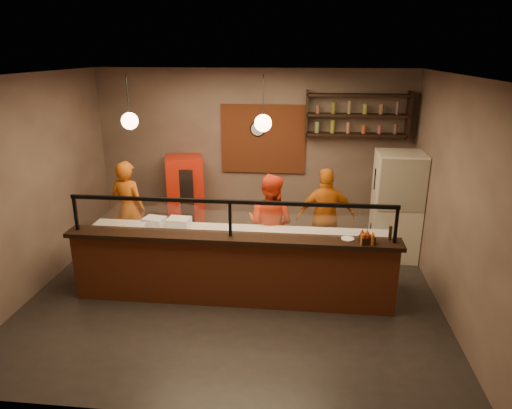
# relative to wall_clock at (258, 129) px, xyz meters

# --- Properties ---
(floor) EXTENTS (6.00, 6.00, 0.00)m
(floor) POSITION_rel_wall_clock_xyz_m (-0.10, -2.46, -2.10)
(floor) COLOR black
(floor) RESTS_ON ground
(ceiling) EXTENTS (6.00, 6.00, 0.00)m
(ceiling) POSITION_rel_wall_clock_xyz_m (-0.10, -2.46, 1.10)
(ceiling) COLOR #3A332D
(ceiling) RESTS_ON wall_back
(wall_back) EXTENTS (6.00, 0.00, 6.00)m
(wall_back) POSITION_rel_wall_clock_xyz_m (-0.10, 0.04, -0.50)
(wall_back) COLOR #7D695B
(wall_back) RESTS_ON floor
(wall_left) EXTENTS (0.00, 5.00, 5.00)m
(wall_left) POSITION_rel_wall_clock_xyz_m (-3.10, -2.46, -0.50)
(wall_left) COLOR #7D695B
(wall_left) RESTS_ON floor
(wall_right) EXTENTS (0.00, 5.00, 5.00)m
(wall_right) POSITION_rel_wall_clock_xyz_m (2.90, -2.46, -0.50)
(wall_right) COLOR #7D695B
(wall_right) RESTS_ON floor
(wall_front) EXTENTS (6.00, 0.00, 6.00)m
(wall_front) POSITION_rel_wall_clock_xyz_m (-0.10, -4.96, -0.50)
(wall_front) COLOR #7D695B
(wall_front) RESTS_ON floor
(brick_patch) EXTENTS (1.60, 0.04, 1.30)m
(brick_patch) POSITION_rel_wall_clock_xyz_m (0.10, 0.01, -0.20)
(brick_patch) COLOR #944220
(brick_patch) RESTS_ON wall_back
(service_counter) EXTENTS (4.60, 0.25, 1.00)m
(service_counter) POSITION_rel_wall_clock_xyz_m (-0.10, -2.76, -1.60)
(service_counter) COLOR #944220
(service_counter) RESTS_ON floor
(counter_ledge) EXTENTS (4.70, 0.37, 0.06)m
(counter_ledge) POSITION_rel_wall_clock_xyz_m (-0.10, -2.76, -1.07)
(counter_ledge) COLOR black
(counter_ledge) RESTS_ON service_counter
(worktop_cabinet) EXTENTS (4.60, 0.75, 0.85)m
(worktop_cabinet) POSITION_rel_wall_clock_xyz_m (-0.10, -2.26, -1.68)
(worktop_cabinet) COLOR gray
(worktop_cabinet) RESTS_ON floor
(worktop) EXTENTS (4.60, 0.75, 0.05)m
(worktop) POSITION_rel_wall_clock_xyz_m (-0.10, -2.26, -1.23)
(worktop) COLOR silver
(worktop) RESTS_ON worktop_cabinet
(sneeze_guard) EXTENTS (4.50, 0.05, 0.52)m
(sneeze_guard) POSITION_rel_wall_clock_xyz_m (-0.10, -2.76, -0.73)
(sneeze_guard) COLOR white
(sneeze_guard) RESTS_ON counter_ledge
(wall_shelving) EXTENTS (1.84, 0.28, 0.85)m
(wall_shelving) POSITION_rel_wall_clock_xyz_m (1.80, -0.14, 0.30)
(wall_shelving) COLOR black
(wall_shelving) RESTS_ON wall_back
(wall_clock) EXTENTS (0.30, 0.04, 0.30)m
(wall_clock) POSITION_rel_wall_clock_xyz_m (0.00, 0.00, 0.00)
(wall_clock) COLOR black
(wall_clock) RESTS_ON wall_back
(pendant_left) EXTENTS (0.24, 0.24, 0.77)m
(pendant_left) POSITION_rel_wall_clock_xyz_m (-1.60, -2.26, 0.45)
(pendant_left) COLOR black
(pendant_left) RESTS_ON ceiling
(pendant_right) EXTENTS (0.24, 0.24, 0.77)m
(pendant_right) POSITION_rel_wall_clock_xyz_m (0.30, -2.26, 0.45)
(pendant_right) COLOR black
(pendant_right) RESTS_ON ceiling
(cook_left) EXTENTS (0.71, 0.55, 1.72)m
(cook_left) POSITION_rel_wall_clock_xyz_m (-2.15, -1.26, -1.24)
(cook_left) COLOR #D56314
(cook_left) RESTS_ON floor
(cook_mid) EXTENTS (0.99, 0.90, 1.67)m
(cook_mid) POSITION_rel_wall_clock_xyz_m (0.37, -1.68, -1.26)
(cook_mid) COLOR red
(cook_mid) RESTS_ON floor
(cook_right) EXTENTS (1.03, 0.56, 1.68)m
(cook_right) POSITION_rel_wall_clock_xyz_m (1.28, -1.25, -1.26)
(cook_right) COLOR orange
(cook_right) RESTS_ON floor
(fridge) EXTENTS (0.80, 0.75, 1.88)m
(fridge) POSITION_rel_wall_clock_xyz_m (2.50, -0.86, -1.16)
(fridge) COLOR beige
(fridge) RESTS_ON floor
(red_cooler) EXTENTS (0.83, 0.79, 1.60)m
(red_cooler) POSITION_rel_wall_clock_xyz_m (-1.38, -0.31, -1.30)
(red_cooler) COLOR #B71D0C
(red_cooler) RESTS_ON floor
(pizza_dough) EXTENTS (0.67, 0.67, 0.01)m
(pizza_dough) POSITION_rel_wall_clock_xyz_m (0.42, -2.28, -1.19)
(pizza_dough) COLOR #F0E5CB
(pizza_dough) RESTS_ON worktop
(prep_tub_a) EXTENTS (0.36, 0.31, 0.16)m
(prep_tub_a) POSITION_rel_wall_clock_xyz_m (-1.39, -2.16, -1.12)
(prep_tub_a) COLOR white
(prep_tub_a) RESTS_ON worktop
(prep_tub_b) EXTENTS (0.35, 0.29, 0.17)m
(prep_tub_b) POSITION_rel_wall_clock_xyz_m (-0.99, -2.17, -1.12)
(prep_tub_b) COLOR white
(prep_tub_b) RESTS_ON worktop
(prep_tub_c) EXTENTS (0.30, 0.25, 0.14)m
(prep_tub_c) POSITION_rel_wall_clock_xyz_m (-1.59, -2.45, -1.13)
(prep_tub_c) COLOR silver
(prep_tub_c) RESTS_ON worktop
(rolling_pin) EXTENTS (0.36, 0.17, 0.06)m
(rolling_pin) POSITION_rel_wall_clock_xyz_m (-1.68, -2.20, -1.17)
(rolling_pin) COLOR #CCD423
(rolling_pin) RESTS_ON worktop
(condiment_caddy) EXTENTS (0.21, 0.19, 0.10)m
(condiment_caddy) POSITION_rel_wall_clock_xyz_m (1.75, -2.83, -0.99)
(condiment_caddy) COLOR black
(condiment_caddy) RESTS_ON counter_ledge
(pepper_mill) EXTENTS (0.05, 0.05, 0.20)m
(pepper_mill) POSITION_rel_wall_clock_xyz_m (2.07, -2.67, -0.94)
(pepper_mill) COLOR black
(pepper_mill) RESTS_ON counter_ledge
(small_plate) EXTENTS (0.19, 0.19, 0.01)m
(small_plate) POSITION_rel_wall_clock_xyz_m (1.51, -2.70, -1.03)
(small_plate) COLOR silver
(small_plate) RESTS_ON counter_ledge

